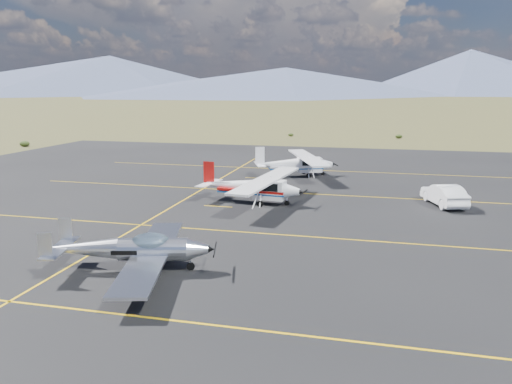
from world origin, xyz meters
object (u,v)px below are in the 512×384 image
at_px(aircraft_low_wing, 135,249).
at_px(aircraft_plain, 296,163).
at_px(sedan, 444,195).
at_px(aircraft_cessna, 252,186).

relative_size(aircraft_low_wing, aircraft_plain, 0.93).
relative_size(aircraft_low_wing, sedan, 2.16).
bearing_deg(aircraft_low_wing, aircraft_plain, 68.49).
relative_size(aircraft_plain, sedan, 2.33).
relative_size(aircraft_low_wing, aircraft_cessna, 0.89).
bearing_deg(sedan, aircraft_plain, -55.02).
xyz_separation_m(aircraft_low_wing, aircraft_cessna, (1.81, 14.03, 0.21)).
height_order(aircraft_low_wing, sedan, aircraft_low_wing).
height_order(aircraft_cessna, sedan, aircraft_cessna).
bearing_deg(aircraft_cessna, aircraft_plain, 90.49).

